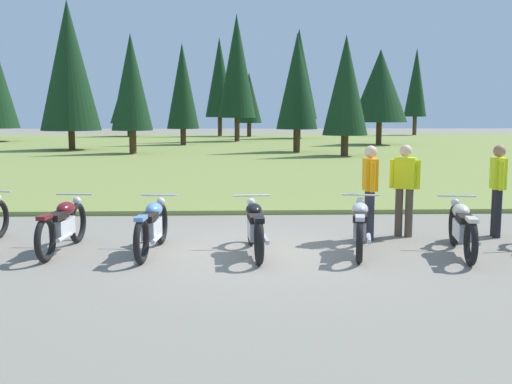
{
  "coord_description": "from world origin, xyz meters",
  "views": [
    {
      "loc": [
        -0.38,
        -9.73,
        2.27
      ],
      "look_at": [
        0.0,
        0.6,
        0.9
      ],
      "focal_mm": 43.02,
      "sensor_mm": 36.0,
      "label": 1
    }
  ],
  "objects": [
    {
      "name": "ground_plane",
      "position": [
        0.0,
        0.0,
        0.0
      ],
      "size": [
        140.0,
        140.0,
        0.0
      ],
      "primitive_type": "plane",
      "color": "gray"
    },
    {
      "name": "rider_near_row_end",
      "position": [
        2.71,
        1.14,
        0.95
      ],
      "size": [
        0.51,
        0.35,
        1.67
      ],
      "color": "#4C4233",
      "rests_on": "ground"
    },
    {
      "name": "motorcycle_sky_blue",
      "position": [
        -1.69,
        -0.01,
        0.44
      ],
      "size": [
        0.62,
        2.1,
        0.88
      ],
      "color": "black",
      "rests_on": "ground"
    },
    {
      "name": "motorcycle_maroon",
      "position": [
        -3.15,
        0.14,
        0.44
      ],
      "size": [
        0.62,
        2.1,
        0.88
      ],
      "color": "black",
      "rests_on": "ground"
    },
    {
      "name": "motorcycle_silver",
      "position": [
        1.65,
        -0.11,
        0.44
      ],
      "size": [
        0.69,
        2.08,
        0.88
      ],
      "color": "black",
      "rests_on": "ground"
    },
    {
      "name": "rider_with_back_turned",
      "position": [
        2.02,
        0.91,
        0.95
      ],
      "size": [
        0.23,
        0.55,
        1.67
      ],
      "color": "#2D2D38",
      "rests_on": "ground"
    },
    {
      "name": "grass_moorland",
      "position": [
        0.0,
        25.55,
        0.05
      ],
      "size": [
        80.0,
        44.0,
        0.1
      ],
      "primitive_type": "cube",
      "color": "olive",
      "rests_on": "ground"
    },
    {
      "name": "motorcycle_black",
      "position": [
        -0.04,
        -0.14,
        0.44
      ],
      "size": [
        0.62,
        2.1,
        0.88
      ],
      "color": "black",
      "rests_on": "ground"
    },
    {
      "name": "forest_treeline",
      "position": [
        -4.17,
        34.03,
        4.4
      ],
      "size": [
        39.08,
        27.75,
        9.06
      ],
      "color": "#47331E",
      "rests_on": "ground"
    },
    {
      "name": "rider_in_hivis_vest",
      "position": [
        4.37,
        1.04,
        0.95
      ],
      "size": [
        0.28,
        0.54,
        1.67
      ],
      "color": "black",
      "rests_on": "ground"
    },
    {
      "name": "motorcycle_cream",
      "position": [
        3.24,
        -0.31,
        0.44
      ],
      "size": [
        0.66,
        2.08,
        0.88
      ],
      "color": "black",
      "rests_on": "ground"
    }
  ]
}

